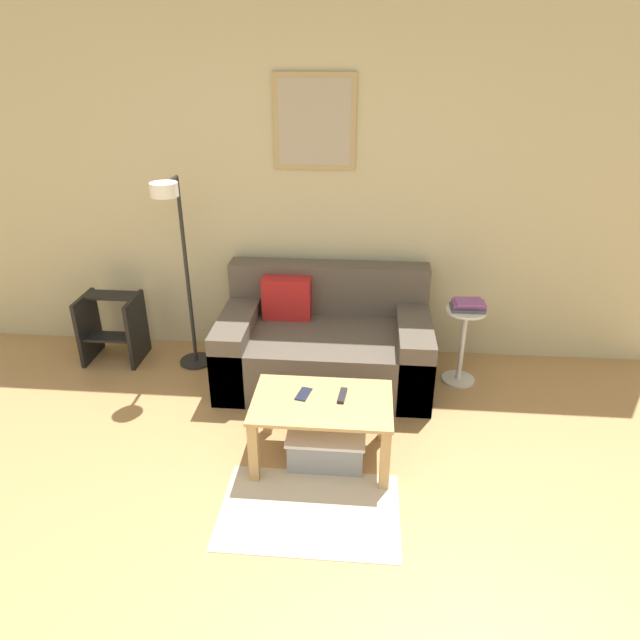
% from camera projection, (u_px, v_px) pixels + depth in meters
% --- Properties ---
extents(wall_back, '(5.60, 0.09, 2.55)m').
position_uv_depth(wall_back, '(304.00, 193.00, 4.25)').
color(wall_back, '#C6BC93').
rests_on(wall_back, ground_plane).
extents(area_rug, '(0.97, 0.64, 0.01)m').
position_uv_depth(area_rug, '(310.00, 510.00, 3.09)').
color(area_rug, '#C1B299').
rests_on(area_rug, ground_plane).
extents(couch, '(1.52, 0.91, 0.79)m').
position_uv_depth(couch, '(325.00, 343.00, 4.24)').
color(couch, brown).
rests_on(couch, ground_plane).
extents(coffee_table, '(0.82, 0.53, 0.41)m').
position_uv_depth(coffee_table, '(322.00, 413.00, 3.35)').
color(coffee_table, tan).
rests_on(coffee_table, ground_plane).
extents(storage_bin, '(0.47, 0.37, 0.21)m').
position_uv_depth(storage_bin, '(327.00, 443.00, 3.45)').
color(storage_bin, gray).
rests_on(storage_bin, ground_plane).
extents(floor_lamp, '(0.26, 0.48, 1.48)m').
position_uv_depth(floor_lamp, '(178.00, 253.00, 3.99)').
color(floor_lamp, black).
rests_on(floor_lamp, ground_plane).
extents(side_table, '(0.29, 0.29, 0.59)m').
position_uv_depth(side_table, '(463.00, 339.00, 4.15)').
color(side_table, silver).
rests_on(side_table, ground_plane).
extents(book_stack, '(0.24, 0.17, 0.06)m').
position_uv_depth(book_stack, '(468.00, 305.00, 4.03)').
color(book_stack, '#4C4C51').
rests_on(book_stack, side_table).
extents(remote_control, '(0.06, 0.15, 0.02)m').
position_uv_depth(remote_control, '(342.00, 395.00, 3.35)').
color(remote_control, '#232328').
rests_on(remote_control, coffee_table).
extents(cell_phone, '(0.10, 0.15, 0.01)m').
position_uv_depth(cell_phone, '(304.00, 394.00, 3.37)').
color(cell_phone, '#1E2338').
rests_on(cell_phone, coffee_table).
extents(step_stool, '(0.43, 0.36, 0.53)m').
position_uv_depth(step_stool, '(112.00, 326.00, 4.47)').
color(step_stool, black).
rests_on(step_stool, ground_plane).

